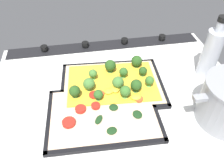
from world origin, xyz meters
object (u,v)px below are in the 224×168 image
object	(u,v)px
broccoli_pizza	(113,82)
baking_tray_back	(103,115)
veggie_pizza_back	(102,113)
oil_bottle	(211,52)
baking_tray_front	(112,85)

from	to	relation	value
broccoli_pizza	baking_tray_back	world-z (taller)	broccoli_pizza
veggie_pizza_back	baking_tray_back	bearing A→B (deg)	125.47
baking_tray_back	veggie_pizza_back	bearing A→B (deg)	-54.53
baking_tray_back	oil_bottle	bearing A→B (deg)	-160.80
baking_tray_back	broccoli_pizza	bearing A→B (deg)	-113.54
baking_tray_front	veggie_pizza_back	distance (cm)	13.41
veggie_pizza_back	oil_bottle	bearing A→B (deg)	-161.14
baking_tray_back	oil_bottle	size ratio (longest dim) A/B	1.53
broccoli_pizza	baking_tray_back	size ratio (longest dim) A/B	0.99
baking_tray_back	veggie_pizza_back	distance (cm)	0.73
broccoli_pizza	oil_bottle	size ratio (longest dim) A/B	1.51
baking_tray_back	baking_tray_front	bearing A→B (deg)	-111.07
broccoli_pizza	veggie_pizza_back	xyz separation A→B (cm)	(5.44, 11.94, -1.20)
veggie_pizza_back	broccoli_pizza	bearing A→B (deg)	-114.50
baking_tray_front	baking_tray_back	bearing A→B (deg)	68.93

